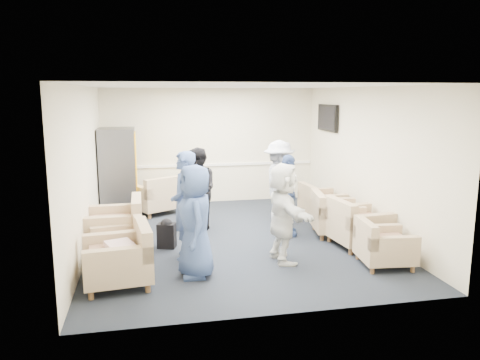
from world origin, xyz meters
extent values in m
plane|color=black|center=(0.00, 0.00, 0.00)|extent=(6.00, 6.00, 0.00)
plane|color=silver|center=(0.00, 0.00, 2.70)|extent=(6.00, 6.00, 0.00)
cube|color=beige|center=(0.00, 3.00, 1.35)|extent=(5.00, 0.02, 2.70)
cube|color=beige|center=(0.00, -3.00, 1.35)|extent=(5.00, 0.02, 2.70)
cube|color=beige|center=(-2.50, 0.00, 1.35)|extent=(0.02, 6.00, 2.70)
cube|color=beige|center=(2.50, 0.00, 1.35)|extent=(0.02, 6.00, 2.70)
cube|color=white|center=(0.00, 2.98, 0.90)|extent=(4.98, 0.04, 0.06)
cube|color=black|center=(2.44, 1.80, 2.05)|extent=(0.07, 1.00, 0.58)
cube|color=black|center=(2.40, 1.80, 2.05)|extent=(0.01, 0.92, 0.50)
cube|color=#53545C|center=(2.48, 1.80, 1.90)|extent=(0.04, 0.10, 0.25)
cube|color=tan|center=(-1.94, -1.73, 0.27)|extent=(0.98, 0.98, 0.29)
cube|color=#90664F|center=(-1.94, -1.73, 0.47)|extent=(0.67, 0.64, 0.10)
cube|color=tan|center=(-1.58, -1.69, 0.62)|extent=(0.24, 0.89, 0.41)
cube|color=tan|center=(-1.96, -1.02, 0.23)|extent=(0.88, 0.88, 0.25)
cube|color=#90664F|center=(-1.96, -1.02, 0.41)|extent=(0.60, 0.57, 0.09)
cube|color=tan|center=(-1.64, -0.97, 0.54)|extent=(0.24, 0.78, 0.36)
cube|color=tan|center=(-2.08, -0.21, 0.29)|extent=(0.94, 0.94, 0.31)
cube|color=#90664F|center=(-2.08, -0.21, 0.50)|extent=(0.66, 0.61, 0.11)
cube|color=tan|center=(-1.69, -0.21, 0.66)|extent=(0.16, 0.94, 0.44)
cube|color=tan|center=(1.99, -1.77, 0.23)|extent=(0.83, 0.83, 0.25)
cube|color=#90664F|center=(1.99, -1.77, 0.40)|extent=(0.57, 0.54, 0.09)
cube|color=tan|center=(1.67, -1.73, 0.53)|extent=(0.20, 0.76, 0.35)
cube|color=tan|center=(2.01, -0.82, 0.27)|extent=(0.97, 0.97, 0.29)
cube|color=#90664F|center=(2.01, -0.82, 0.47)|extent=(0.67, 0.63, 0.10)
cube|color=tan|center=(1.65, -0.86, 0.62)|extent=(0.24, 0.89, 0.41)
cube|color=tan|center=(1.90, -0.14, 0.26)|extent=(0.97, 0.97, 0.28)
cube|color=#90664F|center=(1.90, -0.14, 0.45)|extent=(0.67, 0.63, 0.10)
cube|color=tan|center=(1.55, -0.08, 0.59)|extent=(0.27, 0.85, 0.40)
cube|color=tan|center=(2.05, 0.97, 0.24)|extent=(0.85, 0.85, 0.26)
cube|color=#90664F|center=(2.05, 0.97, 0.42)|extent=(0.58, 0.55, 0.09)
cube|color=tan|center=(1.72, 0.94, 0.55)|extent=(0.19, 0.79, 0.37)
cube|color=tan|center=(-1.35, 2.17, 0.27)|extent=(1.20, 1.20, 0.29)
cube|color=#90664F|center=(-1.35, 2.17, 0.47)|extent=(0.80, 0.81, 0.10)
cube|color=tan|center=(-1.17, 1.86, 0.62)|extent=(0.83, 0.56, 0.41)
cube|color=#53545C|center=(-2.10, 2.18, 0.93)|extent=(0.73, 0.88, 1.86)
cube|color=orange|center=(-1.72, 2.18, 1.02)|extent=(0.02, 0.75, 1.49)
cube|color=black|center=(-1.72, 2.18, 0.24)|extent=(0.02, 0.44, 0.12)
cube|color=black|center=(-1.21, -0.26, 0.21)|extent=(0.35, 0.29, 0.42)
sphere|color=black|center=(-1.21, -0.26, 0.40)|extent=(0.21, 0.21, 0.21)
cube|color=beige|center=(-1.89, -1.73, 0.53)|extent=(0.46, 0.53, 0.13)
imported|color=#39518A|center=(-0.86, -1.60, 0.81)|extent=(0.55, 0.81, 1.62)
imported|color=#39518A|center=(-0.95, -0.80, 0.85)|extent=(0.48, 0.67, 1.71)
imported|color=black|center=(-0.55, 0.72, 0.79)|extent=(0.89, 0.96, 1.57)
imported|color=silver|center=(1.08, 0.87, 0.83)|extent=(0.75, 1.15, 1.67)
imported|color=#39518A|center=(1.00, 0.02, 0.75)|extent=(0.57, 0.94, 1.50)
imported|color=white|center=(0.53, -1.28, 0.78)|extent=(0.53, 1.46, 1.55)
camera|label=1|loc=(-1.51, -7.96, 2.58)|focal=35.00mm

